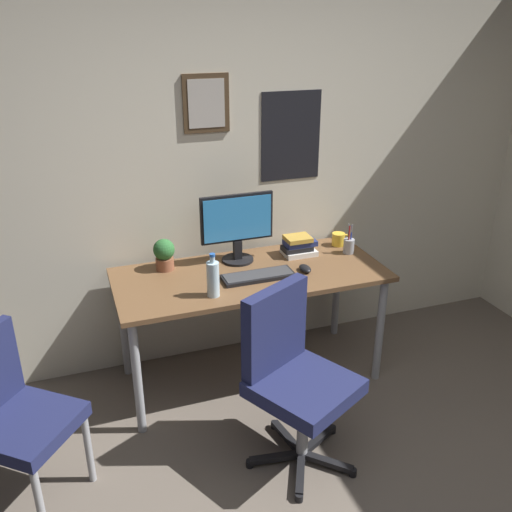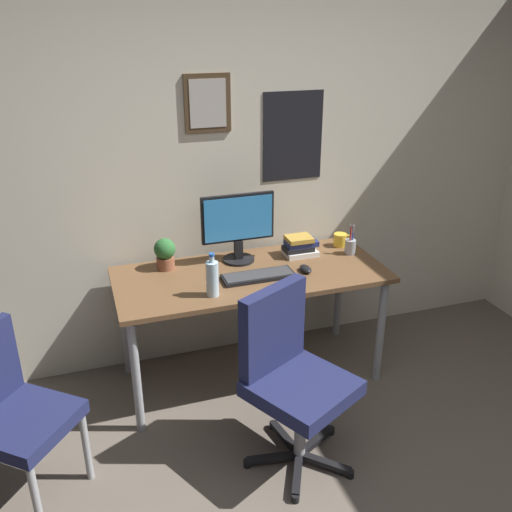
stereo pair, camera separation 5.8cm
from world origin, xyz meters
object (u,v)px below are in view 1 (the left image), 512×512
(computer_mouse, at_px, (305,268))
(side_chair, at_px, (12,411))
(potted_plant, at_px, (164,253))
(book_stack_left, at_px, (299,246))
(monitor, at_px, (237,225))
(keyboard, at_px, (258,276))
(coffee_mug_near, at_px, (339,239))
(office_chair, at_px, (293,370))
(water_bottle, at_px, (213,278))
(pen_cup, at_px, (349,245))

(computer_mouse, bearing_deg, side_chair, -164.25)
(side_chair, relative_size, computer_mouse, 7.95)
(computer_mouse, xyz_separation_m, potted_plant, (-0.79, 0.31, 0.09))
(book_stack_left, bearing_deg, monitor, 174.35)
(keyboard, height_order, coffee_mug_near, coffee_mug_near)
(keyboard, relative_size, coffee_mug_near, 3.45)
(office_chair, height_order, coffee_mug_near, office_chair)
(keyboard, bearing_deg, office_chair, -94.16)
(water_bottle, bearing_deg, computer_mouse, 11.43)
(coffee_mug_near, relative_size, book_stack_left, 0.57)
(monitor, relative_size, pen_cup, 2.30)
(coffee_mug_near, height_order, book_stack_left, book_stack_left)
(office_chair, bearing_deg, computer_mouse, 61.54)
(coffee_mug_near, distance_m, book_stack_left, 0.32)
(side_chair, bearing_deg, potted_plant, 41.76)
(pen_cup, bearing_deg, keyboard, -167.03)
(computer_mouse, distance_m, book_stack_left, 0.26)
(water_bottle, bearing_deg, pen_cup, 16.18)
(side_chair, height_order, keyboard, side_chair)
(potted_plant, height_order, pen_cup, pen_cup)
(coffee_mug_near, distance_m, potted_plant, 1.18)
(office_chair, xyz_separation_m, monitor, (0.01, 0.93, 0.45))
(keyboard, height_order, water_bottle, water_bottle)
(monitor, distance_m, pen_cup, 0.75)
(side_chair, height_order, book_stack_left, side_chair)
(side_chair, relative_size, coffee_mug_near, 7.02)
(office_chair, relative_size, book_stack_left, 4.32)
(side_chair, relative_size, monitor, 1.90)
(monitor, bearing_deg, side_chair, -150.33)
(potted_plant, relative_size, pen_cup, 0.98)
(side_chair, relative_size, book_stack_left, 3.98)
(monitor, bearing_deg, book_stack_left, -5.65)
(potted_plant, xyz_separation_m, book_stack_left, (0.86, -0.06, -0.05))
(potted_plant, height_order, book_stack_left, potted_plant)
(book_stack_left, bearing_deg, coffee_mug_near, 10.02)
(computer_mouse, relative_size, book_stack_left, 0.50)
(office_chair, distance_m, coffee_mug_near, 1.22)
(water_bottle, height_order, coffee_mug_near, water_bottle)
(potted_plant, bearing_deg, computer_mouse, -21.55)
(monitor, xyz_separation_m, computer_mouse, (0.34, -0.29, -0.22))
(book_stack_left, bearing_deg, side_chair, -157.45)
(coffee_mug_near, relative_size, pen_cup, 0.62)
(monitor, height_order, pen_cup, monitor)
(pen_cup, bearing_deg, office_chair, -132.19)
(side_chair, xyz_separation_m, monitor, (1.34, 0.76, 0.48))
(water_bottle, relative_size, book_stack_left, 1.15)
(coffee_mug_near, distance_m, pen_cup, 0.14)
(monitor, height_order, computer_mouse, monitor)
(monitor, relative_size, computer_mouse, 4.18)
(water_bottle, relative_size, coffee_mug_near, 2.03)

